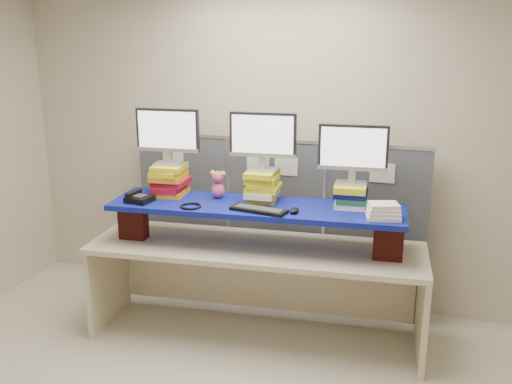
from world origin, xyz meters
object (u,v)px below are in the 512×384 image
(monitor_right, at_px, (353,151))
(keyboard, at_px, (259,210))
(desk, at_px, (256,265))
(desk_phone, at_px, (139,198))
(blue_board, at_px, (256,207))
(monitor_center, at_px, (263,138))
(monitor_left, at_px, (168,133))

(monitor_right, distance_m, keyboard, 0.82)
(desk, bearing_deg, monitor_right, 9.53)
(keyboard, bearing_deg, desk_phone, -168.05)
(blue_board, relative_size, monitor_center, 4.37)
(blue_board, xyz_separation_m, monitor_left, (-0.75, 0.05, 0.52))
(desk, bearing_deg, monitor_left, 170.89)
(monitor_right, relative_size, desk_phone, 2.51)
(monitor_left, xyz_separation_m, keyboard, (0.82, -0.21, -0.49))
(blue_board, xyz_separation_m, keyboard, (0.07, -0.16, 0.03))
(monitor_center, xyz_separation_m, keyboard, (0.06, -0.28, -0.48))
(monitor_left, xyz_separation_m, monitor_right, (1.44, 0.13, -0.08))
(blue_board, relative_size, desk_phone, 10.98)
(blue_board, bearing_deg, keyboard, -70.26)
(monitor_left, height_order, monitor_center, monitor_left)
(blue_board, relative_size, monitor_left, 4.37)
(desk, distance_m, monitor_left, 1.25)
(desk_phone, bearing_deg, keyboard, 10.08)
(monitor_left, relative_size, desk_phone, 2.51)
(desk, distance_m, keyboard, 0.53)
(blue_board, height_order, monitor_center, monitor_center)
(blue_board, height_order, monitor_left, monitor_left)
(monitor_right, xyz_separation_m, desk_phone, (-1.58, -0.38, -0.40))
(desk, height_order, monitor_right, monitor_right)
(keyboard, bearing_deg, blue_board, 123.93)
(monitor_center, height_order, keyboard, monitor_center)
(desk, bearing_deg, keyboard, -70.26)
(monitor_right, bearing_deg, desk, -170.47)
(desk, bearing_deg, blue_board, 175.02)
(blue_board, bearing_deg, monitor_left, 170.89)
(desk, relative_size, monitor_right, 5.18)
(monitor_center, bearing_deg, desk_phone, -165.34)
(blue_board, bearing_deg, monitor_right, 9.53)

